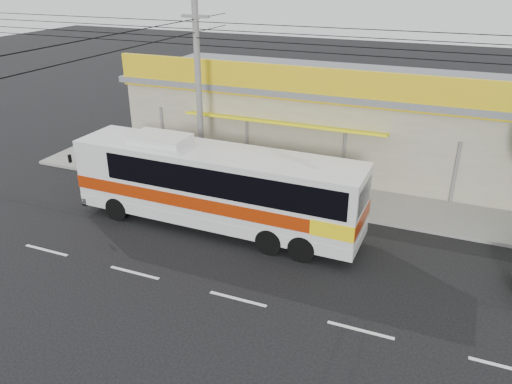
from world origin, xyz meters
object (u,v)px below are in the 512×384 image
motorbike_red (105,150)px  utility_pole (196,32)px  motorbike_dark (99,157)px  coach_bus (220,184)px

motorbike_red → utility_pole: bearing=-87.7°
motorbike_dark → utility_pole: (5.84, 0.45, 6.49)m
coach_bus → motorbike_red: 10.26m
motorbike_red → utility_pole: size_ratio=0.06×
coach_bus → motorbike_dark: (-8.64, 3.23, -1.23)m
motorbike_red → motorbike_dark: size_ratio=1.03×
coach_bus → utility_pole: size_ratio=0.35×
coach_bus → motorbike_red: coach_bus is taller
motorbike_dark → utility_pole: bearing=-63.1°
coach_bus → utility_pole: (-2.80, 3.69, 5.26)m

